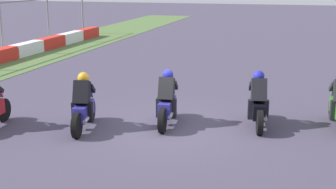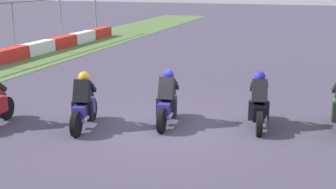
% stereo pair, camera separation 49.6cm
% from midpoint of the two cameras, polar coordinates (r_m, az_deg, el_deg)
% --- Properties ---
extents(ground_plane, '(120.00, 120.00, 0.00)m').
position_cam_midpoint_polar(ground_plane, '(12.52, 1.24, -4.05)').
color(ground_plane, '#433D50').
extents(rider_lane_b, '(2.03, 0.62, 1.51)m').
position_cam_midpoint_polar(rider_lane_b, '(12.64, 12.11, -1.25)').
color(rider_lane_b, black).
rests_on(rider_lane_b, ground_plane).
extents(rider_lane_c, '(2.04, 0.57, 1.51)m').
position_cam_midpoint_polar(rider_lane_c, '(12.60, 1.07, -0.98)').
color(rider_lane_c, black).
rests_on(rider_lane_c, ground_plane).
extents(rider_lane_d, '(2.03, 0.63, 1.51)m').
position_cam_midpoint_polar(rider_lane_d, '(12.46, -9.11, -1.32)').
color(rider_lane_d, black).
rests_on(rider_lane_d, ground_plane).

